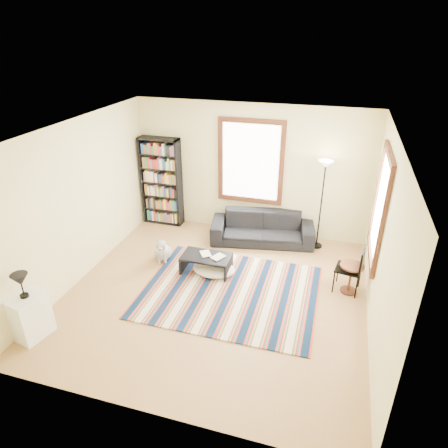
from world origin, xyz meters
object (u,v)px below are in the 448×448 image
(floor_cushion, at_px, (214,269))
(white_cabinet, at_px, (30,316))
(bookshelf, at_px, (162,182))
(sofa, at_px, (262,228))
(dog, at_px, (163,248))
(side_table, at_px, (350,278))
(floor_lamp, at_px, (321,206))
(coffee_table, at_px, (206,264))
(folding_chair, at_px, (349,269))

(floor_cushion, distance_m, white_cabinet, 3.14)
(floor_cushion, bearing_deg, bookshelf, 135.66)
(sofa, distance_m, dog, 2.15)
(white_cabinet, bearing_deg, side_table, 40.98)
(floor_lamp, height_order, white_cabinet, floor_lamp)
(coffee_table, relative_size, folding_chair, 1.05)
(sofa, relative_size, dog, 4.17)
(floor_cushion, bearing_deg, sofa, 67.47)
(coffee_table, height_order, white_cabinet, white_cabinet)
(coffee_table, relative_size, floor_cushion, 1.13)
(coffee_table, height_order, floor_lamp, floor_lamp)
(bookshelf, distance_m, dog, 1.85)
(white_cabinet, bearing_deg, bookshelf, 98.18)
(coffee_table, relative_size, side_table, 1.67)
(folding_chair, relative_size, white_cabinet, 1.23)
(sofa, xyz_separation_m, bookshelf, (-2.39, 0.27, 0.69))
(folding_chair, bearing_deg, floor_lamp, 123.03)
(coffee_table, distance_m, dog, 0.98)
(side_table, distance_m, dog, 3.53)
(white_cabinet, xyz_separation_m, dog, (0.97, 2.51, -0.09))
(folding_chair, bearing_deg, side_table, -29.92)
(coffee_table, bearing_deg, sofa, 63.00)
(coffee_table, bearing_deg, bookshelf, 133.03)
(bookshelf, relative_size, coffee_table, 2.22)
(dog, bearing_deg, white_cabinet, -128.02)
(floor_lamp, xyz_separation_m, folding_chair, (0.62, -1.41, -0.50))
(bookshelf, height_order, folding_chair, bookshelf)
(floor_cushion, distance_m, dog, 1.13)
(folding_chair, distance_m, dog, 3.48)
(white_cabinet, bearing_deg, folding_chair, 41.65)
(bookshelf, bearing_deg, floor_lamp, -2.76)
(floor_cushion, relative_size, white_cabinet, 1.14)
(white_cabinet, bearing_deg, floor_cushion, 60.67)
(bookshelf, xyz_separation_m, white_cabinet, (-0.30, -4.07, -0.65))
(floor_cushion, bearing_deg, side_table, 2.80)
(side_table, relative_size, folding_chair, 0.63)
(bookshelf, height_order, dog, bookshelf)
(bookshelf, distance_m, side_table, 4.56)
(side_table, relative_size, white_cabinet, 0.77)
(floor_lamp, relative_size, dog, 3.62)
(sofa, height_order, floor_cushion, sofa)
(floor_cushion, bearing_deg, white_cabinet, -131.75)
(floor_cushion, bearing_deg, folding_chair, 3.84)
(bookshelf, height_order, side_table, bookshelf)
(floor_cushion, distance_m, folding_chair, 2.40)
(sofa, bearing_deg, dog, -153.31)
(bookshelf, bearing_deg, folding_chair, -20.85)
(folding_chair, distance_m, white_cabinet, 5.10)
(sofa, distance_m, coffee_table, 1.67)
(bookshelf, bearing_deg, side_table, -21.11)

